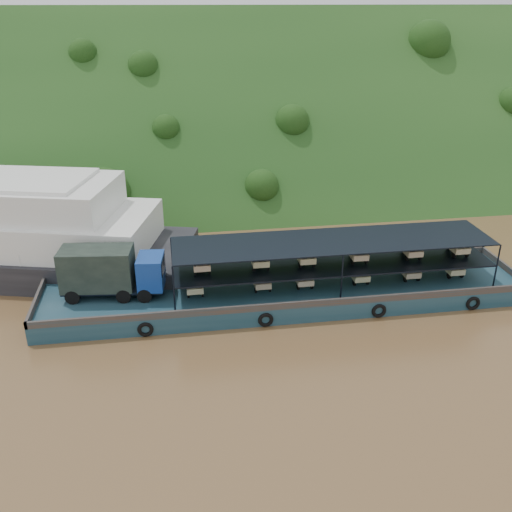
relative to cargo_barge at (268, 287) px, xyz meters
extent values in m
plane|color=brown|center=(1.29, -1.90, -1.19)|extent=(160.00, 160.00, 0.00)
cube|color=#173A15|center=(1.29, 34.10, -1.19)|extent=(140.00, 39.60, 39.60)
cube|color=#133444|center=(1.22, -0.04, -0.59)|extent=(35.00, 7.00, 1.20)
cube|color=#592D19|center=(1.22, 3.36, 0.26)|extent=(35.00, 0.20, 0.50)
cube|color=#592D19|center=(1.22, -3.44, 0.26)|extent=(35.00, 0.20, 0.50)
cube|color=#592D19|center=(18.62, -0.04, 0.26)|extent=(0.20, 7.00, 0.50)
cube|color=#592D19|center=(-16.18, -0.04, 0.26)|extent=(0.20, 7.00, 0.50)
torus|color=black|center=(-8.78, -3.59, -0.64)|extent=(1.06, 0.26, 1.06)
torus|color=black|center=(-0.78, -3.59, -0.64)|extent=(1.06, 0.26, 1.06)
torus|color=black|center=(7.22, -3.59, -0.64)|extent=(1.06, 0.26, 1.06)
torus|color=black|center=(14.22, -3.59, -0.64)|extent=(1.06, 0.26, 1.06)
cylinder|color=black|center=(-13.68, -0.45, 0.52)|extent=(1.06, 0.47, 1.02)
cylinder|color=black|center=(-13.45, 1.69, 0.52)|extent=(1.06, 0.47, 1.02)
cylinder|color=black|center=(-10.23, -0.83, 0.52)|extent=(1.06, 0.47, 1.02)
cylinder|color=black|center=(-9.99, 1.30, 0.52)|extent=(1.06, 0.47, 1.02)
cylinder|color=black|center=(-8.81, -0.99, 0.52)|extent=(1.06, 0.47, 1.02)
cylinder|color=black|center=(-8.57, 1.14, 0.52)|extent=(1.06, 0.47, 1.02)
cube|color=black|center=(-10.92, 0.32, 0.68)|extent=(7.16, 3.01, 0.20)
cube|color=navy|center=(-8.28, 0.03, 1.85)|extent=(2.00, 2.63, 2.25)
cube|color=black|center=(-7.42, -0.07, 2.26)|extent=(0.29, 2.04, 0.92)
cube|color=black|center=(-11.94, 0.44, 2.16)|extent=(5.15, 2.98, 2.86)
cube|color=black|center=(4.72, -0.04, 1.67)|extent=(23.00, 5.00, 0.12)
cube|color=black|center=(4.72, -0.04, 3.31)|extent=(23.00, 5.00, 0.08)
cylinder|color=black|center=(-6.78, -2.54, 1.66)|extent=(0.12, 0.12, 3.30)
cylinder|color=black|center=(-6.78, 2.46, 1.66)|extent=(0.12, 0.12, 3.30)
cylinder|color=black|center=(4.72, -2.54, 1.66)|extent=(0.12, 0.12, 3.30)
cylinder|color=black|center=(4.72, 2.46, 1.66)|extent=(0.12, 0.12, 3.30)
cylinder|color=black|center=(16.22, -2.54, 1.66)|extent=(0.12, 0.12, 3.30)
cylinder|color=black|center=(16.22, 2.46, 1.66)|extent=(0.12, 0.12, 3.30)
cylinder|color=black|center=(-5.33, 1.01, 0.27)|extent=(0.12, 0.52, 0.52)
cylinder|color=black|center=(-5.83, -0.79, 0.27)|extent=(0.14, 0.52, 0.52)
cylinder|color=black|center=(-4.83, -0.79, 0.27)|extent=(0.14, 0.52, 0.52)
cube|color=beige|center=(-5.33, -0.44, 0.61)|extent=(1.15, 1.50, 0.44)
cube|color=#B80C13|center=(-5.33, 0.71, 0.79)|extent=(0.55, 0.80, 0.80)
cube|color=#B80C13|center=(-5.33, 0.51, 1.29)|extent=(0.50, 0.10, 0.10)
cylinder|color=black|center=(-0.52, 1.01, 0.27)|extent=(0.12, 0.52, 0.52)
cylinder|color=black|center=(-1.02, -0.79, 0.27)|extent=(0.14, 0.52, 0.52)
cylinder|color=black|center=(-0.02, -0.79, 0.27)|extent=(0.14, 0.52, 0.52)
cube|color=#CDB991|center=(-0.52, -0.44, 0.61)|extent=(1.15, 1.50, 0.44)
cube|color=#A9190B|center=(-0.52, 0.71, 0.79)|extent=(0.55, 0.80, 0.80)
cube|color=#A9190B|center=(-0.52, 0.51, 1.29)|extent=(0.50, 0.10, 0.10)
cylinder|color=black|center=(2.57, 1.01, 0.27)|extent=(0.12, 0.52, 0.52)
cylinder|color=black|center=(2.07, -0.79, 0.27)|extent=(0.14, 0.52, 0.52)
cylinder|color=black|center=(3.07, -0.79, 0.27)|extent=(0.14, 0.52, 0.52)
cube|color=beige|center=(2.57, -0.44, 0.61)|extent=(1.15, 1.50, 0.44)
cube|color=#BC0C11|center=(2.57, 0.71, 0.79)|extent=(0.55, 0.80, 0.80)
cube|color=#BC0C11|center=(2.57, 0.51, 1.29)|extent=(0.50, 0.10, 0.10)
cylinder|color=black|center=(6.76, 1.01, 0.27)|extent=(0.12, 0.52, 0.52)
cylinder|color=black|center=(6.26, -0.79, 0.27)|extent=(0.14, 0.52, 0.52)
cylinder|color=black|center=(7.26, -0.79, 0.27)|extent=(0.14, 0.52, 0.52)
cube|color=beige|center=(6.76, -0.44, 0.61)|extent=(1.15, 1.50, 0.44)
cube|color=red|center=(6.76, 0.71, 0.79)|extent=(0.55, 0.80, 0.80)
cube|color=red|center=(6.76, 0.51, 1.29)|extent=(0.50, 0.10, 0.10)
cylinder|color=black|center=(10.68, 1.01, 0.27)|extent=(0.12, 0.52, 0.52)
cylinder|color=black|center=(10.18, -0.79, 0.27)|extent=(0.14, 0.52, 0.52)
cylinder|color=black|center=(11.18, -0.79, 0.27)|extent=(0.14, 0.52, 0.52)
cube|color=#CBB48F|center=(10.68, -0.44, 0.61)|extent=(1.15, 1.50, 0.44)
cube|color=#B50E0C|center=(10.68, 0.71, 0.79)|extent=(0.55, 0.80, 0.80)
cube|color=#B50E0C|center=(10.68, 0.51, 1.29)|extent=(0.50, 0.10, 0.10)
cylinder|color=black|center=(14.13, 1.01, 0.27)|extent=(0.12, 0.52, 0.52)
cylinder|color=black|center=(13.63, -0.79, 0.27)|extent=(0.14, 0.52, 0.52)
cylinder|color=black|center=(14.63, -0.79, 0.27)|extent=(0.14, 0.52, 0.52)
cube|color=beige|center=(14.13, -0.44, 0.61)|extent=(1.15, 1.50, 0.44)
cube|color=red|center=(14.13, 0.71, 0.79)|extent=(0.55, 0.80, 0.80)
cube|color=red|center=(14.13, 0.51, 1.29)|extent=(0.50, 0.10, 0.10)
cylinder|color=black|center=(-4.78, 1.01, 1.99)|extent=(0.12, 0.52, 0.52)
cylinder|color=black|center=(-5.28, -0.79, 1.99)|extent=(0.14, 0.52, 0.52)
cylinder|color=black|center=(-4.28, -0.79, 1.99)|extent=(0.14, 0.52, 0.52)
cube|color=beige|center=(-4.78, -0.44, 2.33)|extent=(1.15, 1.50, 0.44)
cube|color=red|center=(-4.78, 0.71, 2.51)|extent=(0.55, 0.80, 0.80)
cube|color=red|center=(-4.78, 0.51, 3.01)|extent=(0.50, 0.10, 0.10)
cylinder|color=black|center=(-0.67, 1.01, 1.99)|extent=(0.12, 0.52, 0.52)
cylinder|color=black|center=(-1.17, -0.79, 1.99)|extent=(0.14, 0.52, 0.52)
cylinder|color=black|center=(-0.17, -0.79, 1.99)|extent=(0.14, 0.52, 0.52)
cube|color=#C9C58E|center=(-0.67, -0.44, 2.33)|extent=(1.15, 1.50, 0.44)
cube|color=beige|center=(-0.67, 0.71, 2.51)|extent=(0.55, 0.80, 0.80)
cube|color=beige|center=(-0.67, 0.51, 3.01)|extent=(0.50, 0.10, 0.10)
cylinder|color=black|center=(2.66, 1.01, 1.99)|extent=(0.12, 0.52, 0.52)
cylinder|color=black|center=(2.16, -0.79, 1.99)|extent=(0.14, 0.52, 0.52)
cylinder|color=black|center=(3.16, -0.79, 1.99)|extent=(0.14, 0.52, 0.52)
cube|color=beige|center=(2.66, -0.44, 2.33)|extent=(1.15, 1.50, 0.44)
cube|color=beige|center=(2.66, 0.71, 2.51)|extent=(0.55, 0.80, 0.80)
cube|color=beige|center=(2.66, 0.51, 3.01)|extent=(0.50, 0.10, 0.10)
cylinder|color=black|center=(6.53, 1.01, 1.99)|extent=(0.12, 0.52, 0.52)
cylinder|color=black|center=(6.03, -0.79, 1.99)|extent=(0.14, 0.52, 0.52)
cylinder|color=black|center=(7.03, -0.79, 1.99)|extent=(0.14, 0.52, 0.52)
cube|color=beige|center=(6.53, -0.44, 2.33)|extent=(1.15, 1.50, 0.44)
cube|color=#BEB686|center=(6.53, 0.71, 2.51)|extent=(0.55, 0.80, 0.80)
cube|color=#BEB686|center=(6.53, 0.51, 3.01)|extent=(0.50, 0.10, 0.10)
cylinder|color=black|center=(10.62, 1.01, 1.99)|extent=(0.12, 0.52, 0.52)
cylinder|color=black|center=(10.12, -0.79, 1.99)|extent=(0.14, 0.52, 0.52)
cylinder|color=black|center=(11.12, -0.79, 1.99)|extent=(0.14, 0.52, 0.52)
cube|color=beige|center=(10.62, -0.44, 2.33)|extent=(1.15, 1.50, 0.44)
cube|color=red|center=(10.62, 0.71, 2.51)|extent=(0.55, 0.80, 0.80)
cube|color=red|center=(10.62, 0.51, 3.01)|extent=(0.50, 0.10, 0.10)
cylinder|color=black|center=(14.26, 1.01, 1.99)|extent=(0.12, 0.52, 0.52)
cylinder|color=black|center=(13.76, -0.79, 1.99)|extent=(0.14, 0.52, 0.52)
cylinder|color=black|center=(14.76, -0.79, 1.99)|extent=(0.14, 0.52, 0.52)
cube|color=beige|center=(14.26, -0.44, 2.33)|extent=(1.15, 1.50, 0.44)
cube|color=#BDB385|center=(14.26, 0.71, 2.51)|extent=(0.55, 0.80, 0.80)
cube|color=#BDB385|center=(14.26, 0.51, 3.01)|extent=(0.50, 0.10, 0.10)
camera|label=1|loc=(-6.54, -36.40, 19.08)|focal=40.00mm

